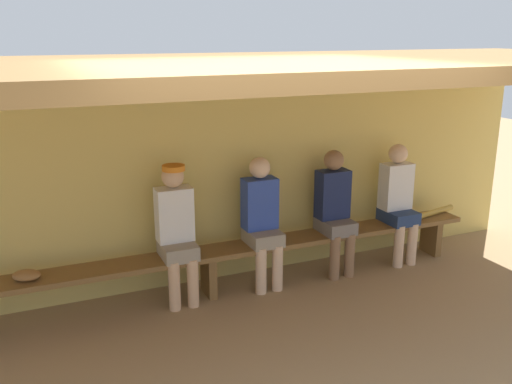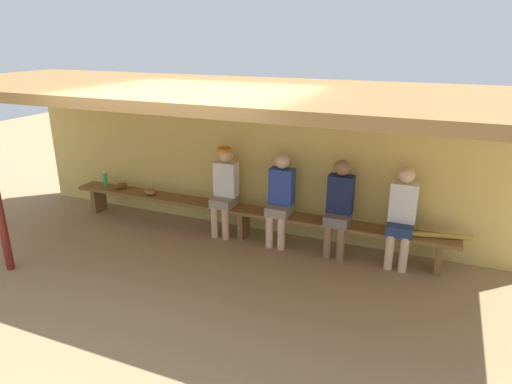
{
  "view_description": "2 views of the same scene",
  "coord_description": "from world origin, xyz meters",
  "px_view_note": "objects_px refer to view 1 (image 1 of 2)",
  "views": [
    {
      "loc": [
        -1.6,
        -3.35,
        2.53
      ],
      "look_at": [
        0.41,
        1.32,
        1.07
      ],
      "focal_mm": 39.6,
      "sensor_mm": 36.0,
      "label": 1
    },
    {
      "loc": [
        2.59,
        -4.12,
        2.89
      ],
      "look_at": [
        0.38,
        1.12,
        0.9
      ],
      "focal_mm": 31.55,
      "sensor_mm": 36.0,
      "label": 2
    }
  ],
  "objects_px": {
    "player_in_white": "(176,227)",
    "player_leftmost": "(398,199)",
    "player_in_red": "(262,217)",
    "bench": "(208,258)",
    "player_with_sunglasses": "(335,207)",
    "baseball_glove_tan": "(26,275)",
    "baseball_bat": "(428,214)"
  },
  "relations": [
    {
      "from": "player_in_white",
      "to": "player_leftmost",
      "type": "height_order",
      "value": "player_in_white"
    },
    {
      "from": "player_leftmost",
      "to": "player_in_red",
      "type": "xyz_separation_m",
      "value": [
        -1.66,
        0.0,
        0.0
      ]
    },
    {
      "from": "bench",
      "to": "player_in_white",
      "type": "height_order",
      "value": "player_in_white"
    },
    {
      "from": "bench",
      "to": "player_in_white",
      "type": "relative_size",
      "value": 4.46
    },
    {
      "from": "bench",
      "to": "player_in_red",
      "type": "relative_size",
      "value": 4.49
    },
    {
      "from": "bench",
      "to": "player_in_white",
      "type": "bearing_deg",
      "value": 179.33
    },
    {
      "from": "player_in_red",
      "to": "player_with_sunglasses",
      "type": "bearing_deg",
      "value": 0.0
    },
    {
      "from": "bench",
      "to": "baseball_glove_tan",
      "type": "bearing_deg",
      "value": -179.58
    },
    {
      "from": "baseball_glove_tan",
      "to": "player_in_red",
      "type": "bearing_deg",
      "value": 23.35
    },
    {
      "from": "bench",
      "to": "player_leftmost",
      "type": "height_order",
      "value": "player_leftmost"
    },
    {
      "from": "bench",
      "to": "player_with_sunglasses",
      "type": "height_order",
      "value": "player_with_sunglasses"
    },
    {
      "from": "player_in_white",
      "to": "player_in_red",
      "type": "height_order",
      "value": "player_in_white"
    },
    {
      "from": "baseball_bat",
      "to": "baseball_glove_tan",
      "type": "bearing_deg",
      "value": 167.07
    },
    {
      "from": "player_leftmost",
      "to": "baseball_glove_tan",
      "type": "relative_size",
      "value": 5.56
    },
    {
      "from": "bench",
      "to": "player_in_white",
      "type": "distance_m",
      "value": 0.47
    },
    {
      "from": "player_in_white",
      "to": "baseball_glove_tan",
      "type": "height_order",
      "value": "player_in_white"
    },
    {
      "from": "player_in_white",
      "to": "player_leftmost",
      "type": "bearing_deg",
      "value": -0.01
    },
    {
      "from": "bench",
      "to": "player_with_sunglasses",
      "type": "relative_size",
      "value": 4.49
    },
    {
      "from": "player_in_white",
      "to": "baseball_glove_tan",
      "type": "xyz_separation_m",
      "value": [
        -1.34,
        -0.02,
        -0.24
      ]
    },
    {
      "from": "player_in_red",
      "to": "baseball_bat",
      "type": "bearing_deg",
      "value": -0.08
    },
    {
      "from": "player_with_sunglasses",
      "to": "baseball_glove_tan",
      "type": "bearing_deg",
      "value": -179.71
    },
    {
      "from": "player_with_sunglasses",
      "to": "player_leftmost",
      "type": "height_order",
      "value": "same"
    },
    {
      "from": "player_with_sunglasses",
      "to": "baseball_bat",
      "type": "height_order",
      "value": "player_with_sunglasses"
    },
    {
      "from": "bench",
      "to": "baseball_bat",
      "type": "relative_size",
      "value": 6.79
    },
    {
      "from": "bench",
      "to": "baseball_glove_tan",
      "type": "distance_m",
      "value": 1.65
    },
    {
      "from": "player_leftmost",
      "to": "baseball_glove_tan",
      "type": "bearing_deg",
      "value": -179.77
    },
    {
      "from": "player_with_sunglasses",
      "to": "player_in_white",
      "type": "distance_m",
      "value": 1.73
    },
    {
      "from": "player_with_sunglasses",
      "to": "baseball_bat",
      "type": "bearing_deg",
      "value": -0.14
    },
    {
      "from": "player_leftmost",
      "to": "baseball_glove_tan",
      "type": "xyz_separation_m",
      "value": [
        -3.89,
        -0.02,
        -0.22
      ]
    },
    {
      "from": "player_with_sunglasses",
      "to": "baseball_glove_tan",
      "type": "distance_m",
      "value": 3.08
    },
    {
      "from": "player_with_sunglasses",
      "to": "player_in_white",
      "type": "relative_size",
      "value": 0.99
    },
    {
      "from": "bench",
      "to": "player_leftmost",
      "type": "xyz_separation_m",
      "value": [
        2.24,
        0.0,
        0.34
      ]
    }
  ]
}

